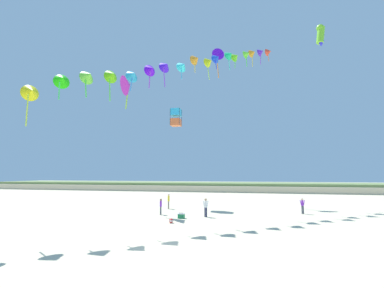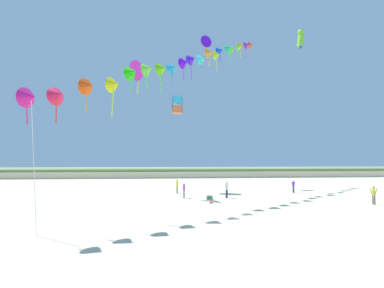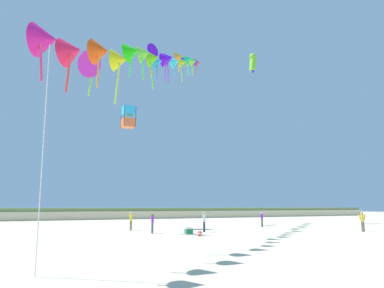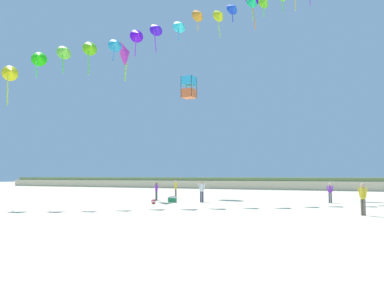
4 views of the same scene
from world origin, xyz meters
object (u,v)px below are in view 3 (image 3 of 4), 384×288
(person_near_right, at_px, (362,220))
(large_kite_low_lead, at_px, (128,117))
(person_far_left, at_px, (204,220))
(large_kite_outer_drift, at_px, (151,51))
(person_mid_center, at_px, (152,222))
(person_far_right, at_px, (262,218))
(person_near_left, at_px, (131,219))
(large_kite_mid_trail, at_px, (253,63))
(beach_cooler, at_px, (189,231))
(large_kite_high_solo, at_px, (92,65))
(beach_ball, at_px, (200,234))

(person_near_right, height_order, large_kite_low_lead, large_kite_low_lead)
(person_far_left, bearing_deg, large_kite_low_lead, 125.45)
(large_kite_outer_drift, bearing_deg, person_mid_center, -107.23)
(person_mid_center, bearing_deg, person_far_left, -4.57)
(large_kite_outer_drift, bearing_deg, person_near_right, -57.02)
(person_mid_center, distance_m, person_far_right, 13.80)
(person_near_left, xyz_separation_m, person_near_right, (17.06, -10.07, 0.01))
(large_kite_mid_trail, bearing_deg, large_kite_low_lead, -169.34)
(person_near_left, relative_size, beach_cooler, 2.85)
(large_kite_low_lead, height_order, large_kite_mid_trail, large_kite_mid_trail)
(large_kite_low_lead, distance_m, large_kite_high_solo, 6.96)
(person_far_left, relative_size, large_kite_high_solo, 0.42)
(person_near_right, xyz_separation_m, beach_ball, (-14.32, 2.20, -0.77))
(person_near_left, height_order, beach_cooler, person_near_left)
(person_near_left, relative_size, beach_ball, 4.54)
(person_far_right, xyz_separation_m, large_kite_high_solo, (-18.32, -1.37, 13.03))
(person_far_left, xyz_separation_m, large_kite_low_lead, (-4.86, 6.83, 9.93))
(person_near_left, xyz_separation_m, person_far_right, (13.88, -0.59, -0.08))
(large_kite_low_lead, height_order, beach_cooler, large_kite_low_lead)
(person_far_left, distance_m, beach_cooler, 2.40)
(large_kite_outer_drift, relative_size, beach_ball, 12.32)
(large_kite_high_solo, relative_size, beach_cooler, 6.85)
(person_mid_center, relative_size, beach_ball, 4.15)
(person_near_right, xyz_separation_m, beach_cooler, (-14.08, 4.47, -0.74))
(person_near_left, bearing_deg, person_near_right, -30.55)
(person_mid_center, relative_size, large_kite_high_solo, 0.38)
(person_near_right, distance_m, person_far_left, 13.35)
(person_near_left, bearing_deg, beach_cooler, -62.00)
(large_kite_low_lead, relative_size, large_kite_mid_trail, 0.74)
(person_far_right, distance_m, large_kite_low_lead, 17.31)
(person_near_right, xyz_separation_m, large_kite_outer_drift, (-12.44, 19.17, 20.81))
(person_far_left, height_order, beach_cooler, person_far_left)
(person_mid_center, distance_m, large_kite_low_lead, 11.95)
(person_mid_center, distance_m, beach_ball, 4.43)
(large_kite_outer_drift, height_order, beach_ball, large_kite_outer_drift)
(beach_ball, bearing_deg, person_near_right, -8.75)
(large_kite_low_lead, distance_m, large_kite_mid_trail, 21.30)
(person_near_right, height_order, person_far_left, person_far_left)
(person_far_right, bearing_deg, large_kite_low_lead, 167.82)
(person_near_right, relative_size, large_kite_high_solo, 0.42)
(beach_ball, bearing_deg, large_kite_low_lead, 104.52)
(person_mid_center, bearing_deg, large_kite_low_lead, 93.92)
(large_kite_low_lead, relative_size, beach_cooler, 3.73)
(person_mid_center, bearing_deg, beach_cooler, -31.56)
(person_far_left, relative_size, large_kite_outer_drift, 0.37)
(large_kite_low_lead, bearing_deg, person_near_left, -92.08)
(person_near_right, relative_size, beach_cooler, 2.86)
(large_kite_mid_trail, distance_m, large_kite_outer_drift, 13.98)
(person_near_right, bearing_deg, person_near_left, 149.45)
(beach_ball, bearing_deg, person_near_left, 109.22)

